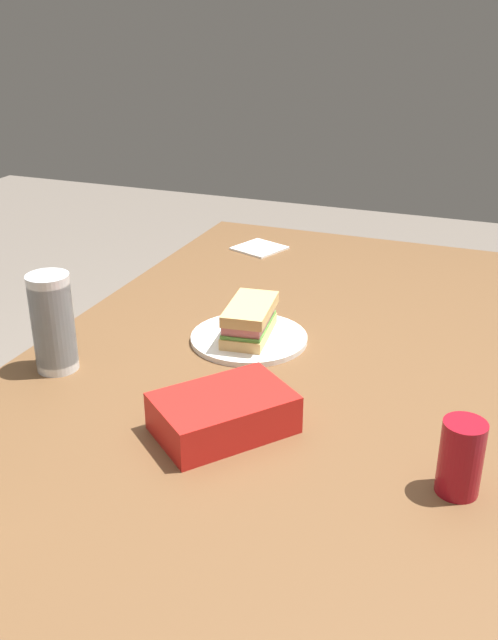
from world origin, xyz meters
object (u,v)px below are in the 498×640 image
Objects in this scene: dining_table at (278,403)px; paper_plate at (249,338)px; sandwich at (249,320)px; plastic_cup_stack at (53,323)px; chip_bag at (223,413)px; soda_can_red at (461,458)px.

paper_plate is (-0.11, -0.11, 0.08)m from dining_table.
dining_table is 0.20m from sandwich.
dining_table is at bearing 109.88° from plastic_cup_stack.
dining_table is at bearing 34.56° from chip_bag.
paper_plate is at bearing -135.43° from dining_table.
plastic_cup_stack reaches higher than soda_can_red.
plastic_cup_stack reaches higher than paper_plate.
dining_table is 0.48m from plastic_cup_stack.
soda_can_red is at bearing 54.99° from dining_table.
soda_can_red is (0.37, 0.48, 0.01)m from sandwich.
paper_plate is 2.11× the size of soda_can_red.
soda_can_red is at bearing 52.54° from sandwich.
plastic_cup_stack is (0.26, -0.32, 0.10)m from paper_plate.
soda_can_red reaches higher than chip_bag.
soda_can_red is at bearing 52.41° from paper_plate.
soda_can_red reaches higher than sandwich.
sandwich is at bearing 33.91° from paper_plate.
dining_table is 9.33× the size of plastic_cup_stack.
chip_bag is 0.42m from plastic_cup_stack.
chip_bag is (0.35, 0.09, -0.02)m from sandwich.
dining_table is 0.27m from chip_bag.
paper_plate is 0.36m from chip_bag.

